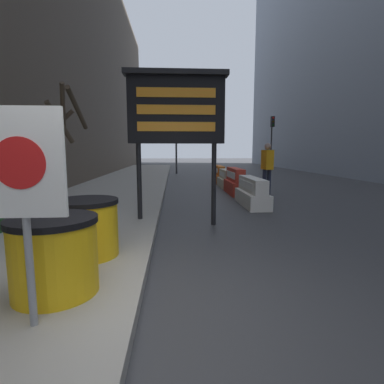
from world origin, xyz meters
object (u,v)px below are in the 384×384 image
(barrel_drum_middle, at_px, (87,228))
(warning_sign, at_px, (22,178))
(message_board, at_px, (176,111))
(traffic_light_far_side, at_px, (272,132))
(barrel_drum_foreground, at_px, (54,255))
(traffic_light_near_curb, at_px, (176,127))
(traffic_cone_mid, at_px, (233,177))
(pedestrian_worker, at_px, (267,164))
(jersey_barrier_cream, at_px, (226,179))
(jersey_barrier_orange_near, at_px, (219,175))
(jersey_barrier_white, at_px, (252,193))
(traffic_cone_near, at_px, (219,173))
(jersey_barrier_red_striped, at_px, (235,183))

(barrel_drum_middle, bearing_deg, warning_sign, -89.17)
(message_board, height_order, traffic_light_far_side, traffic_light_far_side)
(barrel_drum_foreground, bearing_deg, traffic_light_near_curb, 85.55)
(traffic_cone_mid, bearing_deg, pedestrian_worker, -77.73)
(jersey_barrier_cream, distance_m, traffic_light_near_curb, 8.53)
(traffic_light_near_curb, bearing_deg, jersey_barrier_orange_near, -70.61)
(jersey_barrier_white, height_order, traffic_cone_near, jersey_barrier_white)
(barrel_drum_middle, xyz_separation_m, traffic_cone_mid, (3.93, 9.80, -0.20))
(message_board, distance_m, jersey_barrier_cream, 7.23)
(warning_sign, bearing_deg, traffic_light_far_side, 67.38)
(jersey_barrier_white, bearing_deg, barrel_drum_foreground, -122.19)
(traffic_cone_mid, distance_m, traffic_light_far_side, 12.25)
(jersey_barrier_orange_near, bearing_deg, message_board, -104.31)
(barrel_drum_middle, distance_m, warning_sign, 1.86)
(warning_sign, height_order, jersey_barrier_red_striped, warning_sign)
(jersey_barrier_cream, height_order, traffic_cone_near, jersey_barrier_cream)
(traffic_cone_mid, bearing_deg, barrel_drum_foreground, -109.88)
(message_board, bearing_deg, warning_sign, -107.52)
(jersey_barrier_orange_near, distance_m, traffic_cone_near, 1.08)
(traffic_light_near_curb, bearing_deg, message_board, -90.49)
(jersey_barrier_red_striped, bearing_deg, jersey_barrier_white, -90.00)
(message_board, bearing_deg, jersey_barrier_orange_near, 75.69)
(message_board, bearing_deg, jersey_barrier_red_striped, 64.47)
(barrel_drum_foreground, height_order, jersey_barrier_white, barrel_drum_foreground)
(barrel_drum_foreground, height_order, warning_sign, warning_sign)
(jersey_barrier_cream, bearing_deg, pedestrian_worker, -59.97)
(barrel_drum_middle, xyz_separation_m, jersey_barrier_orange_near, (3.42, 10.72, -0.17))
(barrel_drum_foreground, relative_size, jersey_barrier_orange_near, 0.51)
(warning_sign, xyz_separation_m, pedestrian_worker, (4.57, 8.42, -0.27))
(jersey_barrier_orange_near, height_order, traffic_cone_near, jersey_barrier_orange_near)
(barrel_drum_middle, xyz_separation_m, pedestrian_worker, (4.59, 6.75, 0.55))
(jersey_barrier_orange_near, bearing_deg, jersey_barrier_red_striped, -90.00)
(barrel_drum_middle, distance_m, jersey_barrier_white, 5.54)
(barrel_drum_middle, distance_m, jersey_barrier_cream, 9.43)
(pedestrian_worker, bearing_deg, message_board, 136.92)
(jersey_barrier_cream, relative_size, jersey_barrier_orange_near, 0.97)
(message_board, relative_size, jersey_barrier_red_striped, 1.70)
(jersey_barrier_white, xyz_separation_m, jersey_barrier_orange_near, (0.00, 6.36, 0.01))
(traffic_cone_mid, xyz_separation_m, traffic_light_near_curb, (-2.56, 6.75, 2.83))
(traffic_light_near_curb, bearing_deg, jersey_barrier_white, -80.44)
(warning_sign, distance_m, traffic_cone_mid, 12.16)
(jersey_barrier_orange_near, bearing_deg, jersey_barrier_cream, -90.00)
(warning_sign, relative_size, traffic_light_near_curb, 0.40)
(jersey_barrier_orange_near, xyz_separation_m, traffic_light_near_curb, (-2.05, 5.84, 2.80))
(warning_sign, distance_m, traffic_cone_near, 13.95)
(traffic_cone_mid, bearing_deg, warning_sign, -108.80)
(barrel_drum_middle, relative_size, traffic_cone_near, 1.12)
(barrel_drum_foreground, xyz_separation_m, message_board, (1.25, 3.28, 1.83))
(barrel_drum_foreground, distance_m, pedestrian_worker, 9.10)
(traffic_cone_mid, bearing_deg, barrel_drum_middle, -111.84)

